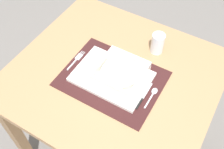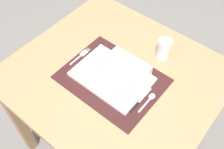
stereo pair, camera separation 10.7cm
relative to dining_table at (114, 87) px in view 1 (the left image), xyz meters
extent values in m
plane|color=slate|center=(0.00, 0.00, -0.60)|extent=(6.00, 6.00, 0.00)
cube|color=#A37A51|center=(0.00, 0.00, 0.09)|extent=(0.86, 0.79, 0.03)
cube|color=olive|center=(-0.38, -0.34, -0.26)|extent=(0.05, 0.05, 0.67)
cube|color=olive|center=(-0.38, 0.34, -0.26)|extent=(0.05, 0.05, 0.67)
cube|color=olive|center=(0.38, 0.34, -0.26)|extent=(0.05, 0.05, 0.67)
cube|color=#381919|center=(0.01, -0.03, 0.10)|extent=(0.42, 0.32, 0.00)
cube|color=white|center=(0.01, -0.03, 0.11)|extent=(0.31, 0.22, 0.02)
cube|color=white|center=(0.04, -0.01, 0.13)|extent=(0.19, 0.19, 0.01)
cube|color=white|center=(-0.05, -0.01, 0.15)|extent=(0.01, 0.19, 0.04)
cube|color=white|center=(0.13, -0.01, 0.15)|extent=(0.01, 0.19, 0.04)
cube|color=white|center=(0.04, -0.10, 0.15)|extent=(0.17, 0.01, 0.04)
cube|color=white|center=(0.04, 0.07, 0.15)|extent=(0.17, 0.01, 0.04)
cylinder|color=silver|center=(0.04, -0.01, 0.14)|extent=(0.16, 0.16, 0.03)
cube|color=silver|center=(-0.18, -0.05, 0.11)|extent=(0.01, 0.07, 0.00)
cube|color=silver|center=(-0.18, 0.00, 0.11)|extent=(0.02, 0.04, 0.00)
cylinder|color=silver|center=(-0.19, 0.03, 0.11)|extent=(0.00, 0.02, 0.00)
cylinder|color=silver|center=(-0.18, 0.03, 0.11)|extent=(0.00, 0.02, 0.00)
cylinder|color=silver|center=(-0.17, 0.03, 0.11)|extent=(0.00, 0.02, 0.00)
cube|color=silver|center=(0.19, -0.05, 0.11)|extent=(0.01, 0.08, 0.00)
ellipsoid|color=silver|center=(0.19, 0.00, 0.11)|extent=(0.02, 0.03, 0.01)
cube|color=black|center=(0.16, -0.08, 0.11)|extent=(0.01, 0.05, 0.01)
cube|color=silver|center=(0.16, -0.01, 0.11)|extent=(0.01, 0.09, 0.00)
cylinder|color=white|center=(0.10, 0.21, 0.15)|extent=(0.06, 0.06, 0.10)
cylinder|color=#C64C1E|center=(0.10, 0.21, 0.14)|extent=(0.05, 0.05, 0.07)
camera|label=1|loc=(0.35, -0.62, 1.01)|focal=43.09mm
camera|label=2|loc=(0.44, -0.56, 1.01)|focal=43.09mm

